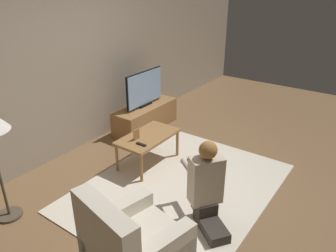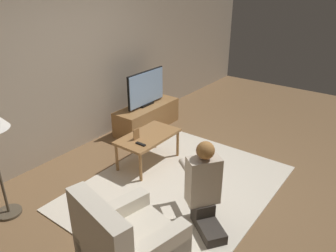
% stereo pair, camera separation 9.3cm
% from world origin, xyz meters
% --- Properties ---
extents(ground_plane, '(10.00, 10.00, 0.00)m').
position_xyz_m(ground_plane, '(0.00, 0.00, 0.00)').
color(ground_plane, brown).
extents(wall_back, '(10.00, 0.06, 2.60)m').
position_xyz_m(wall_back, '(0.00, 1.93, 1.30)').
color(wall_back, tan).
rests_on(wall_back, ground_plane).
extents(rug, '(2.71, 2.09, 0.02)m').
position_xyz_m(rug, '(0.00, 0.00, 0.01)').
color(rug, beige).
rests_on(rug, ground_plane).
extents(tv_stand, '(1.26, 0.46, 0.43)m').
position_xyz_m(tv_stand, '(1.14, 1.48, 0.22)').
color(tv_stand, olive).
rests_on(tv_stand, ground_plane).
extents(tv, '(0.88, 0.08, 0.60)m').
position_xyz_m(tv, '(1.14, 1.48, 0.74)').
color(tv, black).
rests_on(tv, tv_stand).
extents(coffee_table, '(0.91, 0.51, 0.45)m').
position_xyz_m(coffee_table, '(0.23, 0.69, 0.40)').
color(coffee_table, olive).
rests_on(coffee_table, ground_plane).
extents(armchair, '(0.89, 0.87, 0.90)m').
position_xyz_m(armchair, '(-1.35, -0.41, 0.30)').
color(armchair, beige).
rests_on(armchair, ground_plane).
extents(person_kneeling, '(0.69, 0.81, 0.97)m').
position_xyz_m(person_kneeling, '(-0.37, -0.57, 0.48)').
color(person_kneeling, '#332D28').
rests_on(person_kneeling, rug).
extents(picture_frame, '(0.11, 0.01, 0.15)m').
position_xyz_m(picture_frame, '(0.04, 0.74, 0.53)').
color(picture_frame, olive).
rests_on(picture_frame, coffee_table).
extents(remote, '(0.04, 0.15, 0.02)m').
position_xyz_m(remote, '(-0.04, 0.58, 0.46)').
color(remote, black).
rests_on(remote, coffee_table).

